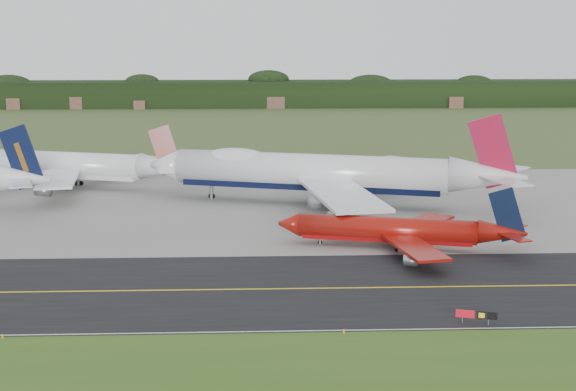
% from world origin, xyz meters
% --- Properties ---
extents(ground, '(600.00, 600.00, 0.00)m').
position_xyz_m(ground, '(0.00, 0.00, 0.00)').
color(ground, '#3A4D24').
rests_on(ground, ground).
extents(grass_verge, '(400.00, 30.00, 0.01)m').
position_xyz_m(grass_verge, '(0.00, -35.00, 0.01)').
color(grass_verge, '#355E1B').
rests_on(grass_verge, ground).
extents(taxiway, '(400.00, 32.00, 0.02)m').
position_xyz_m(taxiway, '(0.00, -4.00, 0.01)').
color(taxiway, black).
rests_on(taxiway, ground).
extents(apron, '(400.00, 78.00, 0.01)m').
position_xyz_m(apron, '(0.00, 51.00, 0.01)').
color(apron, gray).
rests_on(apron, ground).
extents(taxiway_centreline, '(400.00, 0.40, 0.00)m').
position_xyz_m(taxiway_centreline, '(0.00, -4.00, 0.03)').
color(taxiway_centreline, yellow).
rests_on(taxiway_centreline, taxiway).
extents(taxiway_edge_line, '(400.00, 0.25, 0.00)m').
position_xyz_m(taxiway_edge_line, '(0.00, -19.50, 0.03)').
color(taxiway_edge_line, silver).
rests_on(taxiway_edge_line, taxiway).
extents(horizon_treeline, '(700.00, 25.00, 12.00)m').
position_xyz_m(horizon_treeline, '(0.00, 273.76, 5.47)').
color(horizon_treeline, black).
rests_on(horizon_treeline, ground).
extents(jet_ba_747, '(73.79, 59.72, 18.92)m').
position_xyz_m(jet_ba_747, '(6.36, 49.22, 6.44)').
color(jet_ba_747, silver).
rests_on(jet_ba_747, ground).
extents(jet_red_737, '(38.39, 30.68, 10.49)m').
position_xyz_m(jet_red_737, '(15.75, 15.70, 2.90)').
color(jet_red_737, maroon).
rests_on(jet_red_737, ground).
extents(jet_star_tail, '(54.27, 44.27, 14.60)m').
position_xyz_m(jet_star_tail, '(-47.53, 69.81, 4.87)').
color(jet_star_tail, white).
rests_on(jet_star_tail, ground).
extents(taxiway_sign, '(4.57, 1.51, 1.57)m').
position_xyz_m(taxiway_sign, '(18.59, -18.02, 1.11)').
color(taxiway_sign, slate).
rests_on(taxiway_sign, ground).
extents(edge_marker_left, '(0.16, 0.16, 0.50)m').
position_xyz_m(edge_marker_left, '(-34.85, -20.50, 0.25)').
color(edge_marker_left, yellow).
rests_on(edge_marker_left, ground).
extents(edge_marker_center, '(0.16, 0.16, 0.50)m').
position_xyz_m(edge_marker_center, '(2.96, -20.50, 0.25)').
color(edge_marker_center, yellow).
rests_on(edge_marker_center, ground).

